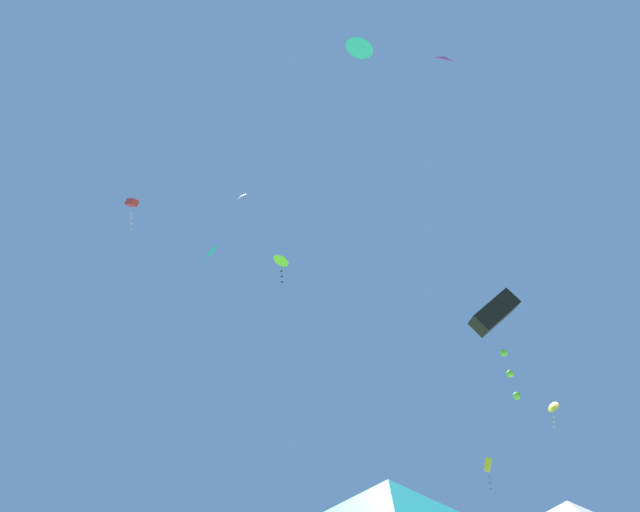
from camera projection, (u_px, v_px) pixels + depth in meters
name	position (u px, v px, depth m)	size (l,w,h in m)	color
canopy_tent_teal	(390.00, 507.00, 11.65)	(3.39, 3.39, 3.63)	#9E9EA3
kite_red_box	(132.00, 204.00, 40.89)	(1.34, 1.17, 2.72)	red
kite_blue_diamond	(241.00, 196.00, 27.84)	(0.63, 0.63, 0.54)	blue
kite_cyan_delta	(360.00, 47.00, 20.24)	(1.31, 1.32, 0.47)	#2DB7CC
kite_cyan_diamond	(210.00, 251.00, 30.62)	(0.77, 0.79, 0.80)	#2DB7CC
kite_yellow_box	(488.00, 465.00, 33.57)	(0.63, 0.54, 1.88)	yellow
kite_black_box	(495.00, 315.00, 15.07)	(1.48, 0.92, 3.21)	black
kite_yellow_delta	(553.00, 407.00, 30.62)	(0.75, 0.80, 1.47)	yellow
kite_magenta_delta	(444.00, 58.00, 31.07)	(1.35, 1.16, 0.97)	#D6389E
kite_lime_delta	(281.00, 261.00, 26.65)	(1.05, 1.07, 1.58)	#75D138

